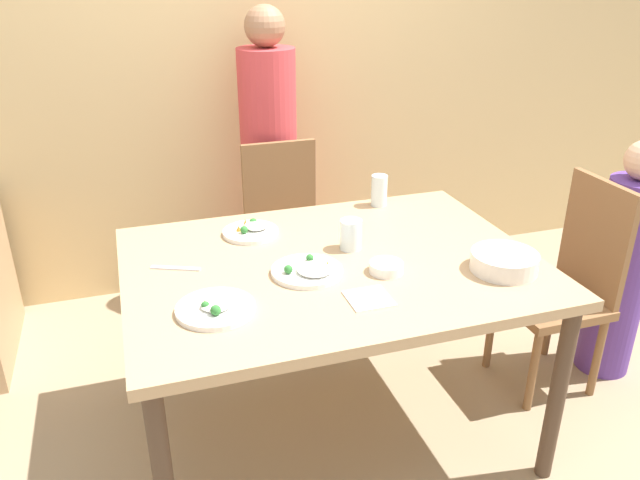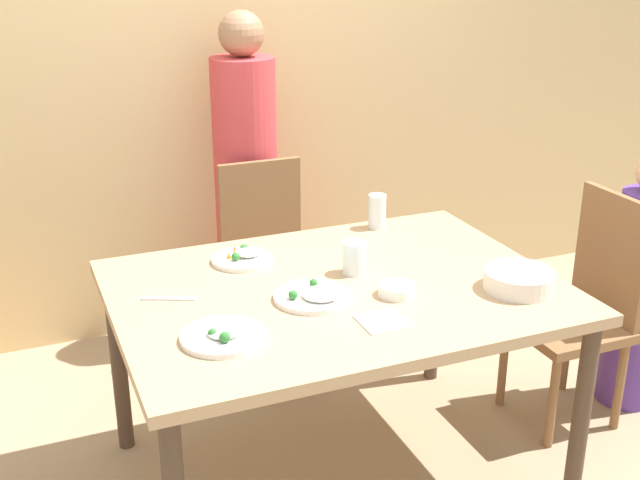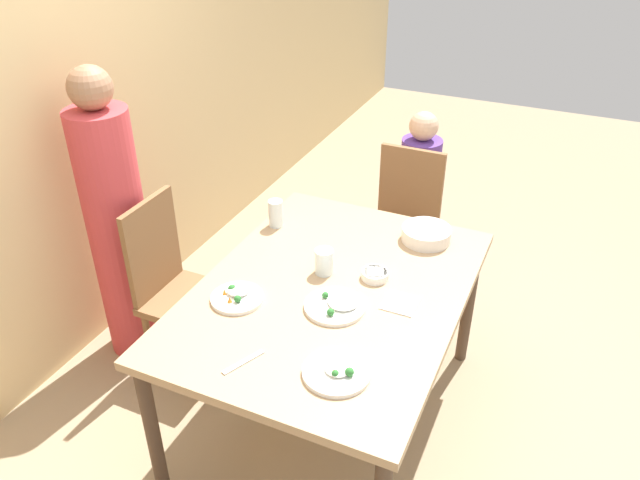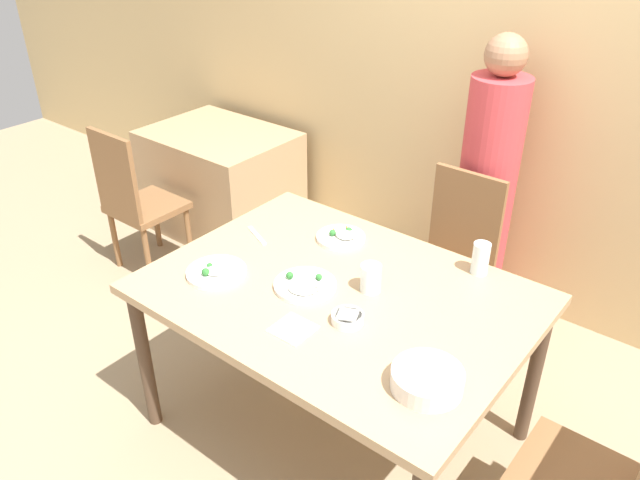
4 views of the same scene
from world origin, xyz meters
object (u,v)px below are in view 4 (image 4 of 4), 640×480
at_px(person_adult, 485,197).
at_px(chair_child_spot, 603,476).
at_px(chair_adult_spot, 452,260).
at_px(bowl_curry, 427,379).
at_px(glass_water_tall, 481,258).
at_px(plate_rice_adult, 342,236).

bearing_deg(person_adult, chair_child_spot, -49.18).
height_order(chair_adult_spot, bowl_curry, chair_adult_spot).
height_order(chair_child_spot, person_adult, person_adult).
distance_m(bowl_curry, glass_water_tall, 0.75).
xyz_separation_m(chair_adult_spot, bowl_curry, (0.50, -1.15, 0.31)).
distance_m(person_adult, plate_rice_adult, 0.92).
bearing_deg(chair_adult_spot, bowl_curry, -66.79).
bearing_deg(chair_adult_spot, glass_water_tall, -53.01).
bearing_deg(person_adult, plate_rice_adult, -108.28).
height_order(chair_child_spot, glass_water_tall, chair_child_spot).
bearing_deg(person_adult, bowl_curry, -71.36).
height_order(chair_adult_spot, person_adult, person_adult).
bearing_deg(bowl_curry, plate_rice_adult, 143.02).
bearing_deg(glass_water_tall, chair_adult_spot, 126.99).
bearing_deg(glass_water_tall, chair_child_spot, -32.65).
bearing_deg(glass_water_tall, person_adult, 113.50).
bearing_deg(bowl_curry, person_adult, 108.64).
relative_size(chair_adult_spot, chair_child_spot, 1.00).
bearing_deg(chair_child_spot, glass_water_tall, -122.65).
bearing_deg(plate_rice_adult, glass_water_tall, 12.57).
relative_size(person_adult, glass_water_tall, 11.38).
bearing_deg(chair_adult_spot, chair_child_spot, -40.52).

